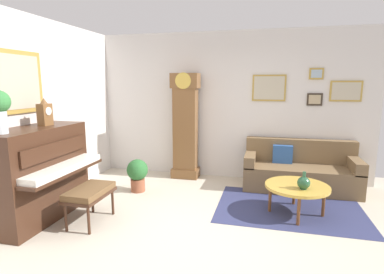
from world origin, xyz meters
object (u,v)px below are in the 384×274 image
at_px(green_jug, 304,183).
at_px(couch, 299,171).
at_px(coffee_table, 297,187).
at_px(potted_plant, 137,173).
at_px(piano, 38,173).
at_px(mantel_clock, 45,113).
at_px(piano_bench, 90,193).
at_px(grandfather_clock, 185,129).

bearing_deg(green_jug, couch, 86.61).
height_order(coffee_table, potted_plant, potted_plant).
xyz_separation_m(piano, couch, (3.56, 2.13, -0.32)).
height_order(mantel_clock, green_jug, mantel_clock).
xyz_separation_m(coffee_table, mantel_clock, (-3.42, -0.75, 1.03)).
xyz_separation_m(piano_bench, couch, (2.82, 2.10, -0.09)).
height_order(piano, potted_plant, piano).
height_order(piano_bench, couch, couch).
relative_size(piano_bench, grandfather_clock, 0.34).
height_order(grandfather_clock, mantel_clock, grandfather_clock).
distance_m(piano, mantel_clock, 0.82).
distance_m(green_jug, potted_plant, 2.67).
xyz_separation_m(grandfather_clock, potted_plant, (-0.59, -0.98, -0.64)).
bearing_deg(piano, mantel_clock, 89.21).
relative_size(piano_bench, mantel_clock, 1.84).
height_order(grandfather_clock, couch, grandfather_clock).
bearing_deg(grandfather_clock, coffee_table, -33.39).
height_order(couch, coffee_table, couch).
xyz_separation_m(piano, mantel_clock, (0.00, 0.21, 0.80)).
height_order(grandfather_clock, green_jug, grandfather_clock).
bearing_deg(green_jug, piano, -166.76).
bearing_deg(green_jug, coffee_table, 113.97).
xyz_separation_m(piano, grandfather_clock, (1.45, 2.27, 0.33)).
bearing_deg(potted_plant, piano_bench, -95.30).
distance_m(grandfather_clock, mantel_clock, 2.55).
distance_m(piano_bench, potted_plant, 1.27).
height_order(grandfather_clock, coffee_table, grandfather_clock).
relative_size(piano, couch, 0.76).
distance_m(grandfather_clock, coffee_table, 2.43).
bearing_deg(couch, piano, -149.15).
bearing_deg(mantel_clock, green_jug, 9.87).
relative_size(green_jug, potted_plant, 0.43).
xyz_separation_m(coffee_table, green_jug, (0.07, -0.15, 0.12)).
xyz_separation_m(piano, green_jug, (3.49, 0.82, -0.12)).
height_order(piano_bench, coffee_table, piano_bench).
distance_m(piano_bench, grandfather_clock, 2.41).
bearing_deg(potted_plant, mantel_clock, -128.62).
bearing_deg(coffee_table, mantel_clock, -167.59).
relative_size(piano_bench, couch, 0.37).
xyz_separation_m(mantel_clock, green_jug, (3.48, 0.61, -0.91)).
height_order(piano, piano_bench, piano).
bearing_deg(potted_plant, coffee_table, -7.17).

